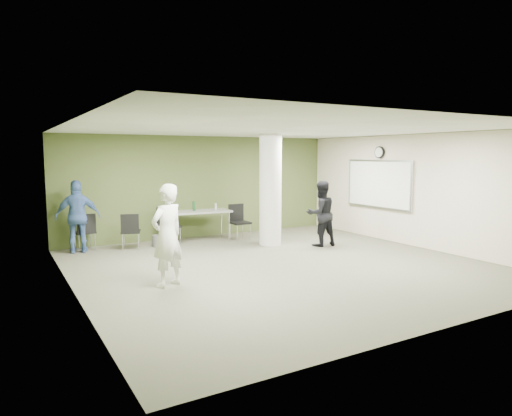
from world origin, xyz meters
TOP-DOWN VIEW (x-y plane):
  - floor at (0.00, 0.00)m, footprint 8.00×8.00m
  - ceiling at (0.00, 0.00)m, footprint 8.00×8.00m
  - wall_back at (0.00, 4.00)m, footprint 8.00×2.80m
  - wall_left at (-4.00, 0.00)m, footprint 0.02×8.00m
  - wall_right_cream at (4.00, 0.00)m, footprint 0.02×8.00m
  - column at (1.00, 2.00)m, footprint 0.56×0.56m
  - whiteboard at (3.92, 1.20)m, footprint 0.05×2.30m
  - wall_clock at (3.92, 1.20)m, footprint 0.06×0.32m
  - folding_table at (-0.41, 3.36)m, footprint 1.77×0.90m
  - wastebasket at (-1.60, 3.17)m, footprint 0.25×0.25m
  - chair_back_left at (-3.22, 3.57)m, footprint 0.49×0.49m
  - chair_back_right at (-2.26, 3.13)m, footprint 0.56×0.56m
  - chair_table_left at (-1.24, 3.40)m, footprint 0.55×0.55m
  - chair_table_right at (0.63, 3.05)m, footprint 0.49×0.49m
  - woman_white at (-2.50, -0.28)m, footprint 0.77×0.65m
  - man_black at (2.01, 1.23)m, footprint 0.84×0.68m
  - man_blue at (-3.40, 3.40)m, footprint 1.06×0.60m

SIDE VIEW (x-z plane):
  - floor at x=0.00m, z-range 0.00..0.00m
  - wastebasket at x=-1.60m, z-range 0.00..0.29m
  - chair_back_right at x=-2.26m, z-range 0.07..0.96m
  - chair_back_left at x=-3.22m, z-range 0.07..0.97m
  - chair_table_left at x=-1.24m, z-range 0.08..1.04m
  - chair_table_right at x=0.63m, z-range 0.08..1.04m
  - folding_table at x=-0.41m, z-range 0.23..1.29m
  - man_black at x=2.01m, z-range 0.00..1.64m
  - man_blue at x=-3.40m, z-range 0.00..1.70m
  - woman_white at x=-2.50m, z-range 0.00..1.79m
  - wall_back at x=0.00m, z-range 1.39..1.41m
  - wall_left at x=-4.00m, z-range 0.00..2.80m
  - wall_right_cream at x=4.00m, z-range 0.00..2.80m
  - column at x=1.00m, z-range 0.00..2.80m
  - whiteboard at x=3.92m, z-range 0.85..2.15m
  - wall_clock at x=3.92m, z-range 2.19..2.51m
  - ceiling at x=0.00m, z-range 2.80..2.80m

